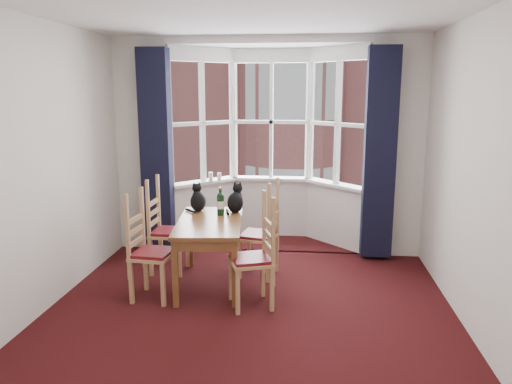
# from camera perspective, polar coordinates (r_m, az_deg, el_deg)

# --- Properties ---
(floor) EXTENTS (4.50, 4.50, 0.00)m
(floor) POSITION_cam_1_polar(r_m,az_deg,el_deg) (4.74, -1.23, -15.18)
(floor) COLOR black
(floor) RESTS_ON ground
(ceiling) EXTENTS (4.50, 4.50, 0.00)m
(ceiling) POSITION_cam_1_polar(r_m,az_deg,el_deg) (4.28, -1.40, 20.56)
(ceiling) COLOR white
(ceiling) RESTS_ON floor
(wall_left) EXTENTS (0.00, 4.50, 4.50)m
(wall_left) POSITION_cam_1_polar(r_m,az_deg,el_deg) (4.96, -24.91, 2.00)
(wall_left) COLOR silver
(wall_left) RESTS_ON floor
(wall_right) EXTENTS (0.00, 4.50, 4.50)m
(wall_right) POSITION_cam_1_polar(r_m,az_deg,el_deg) (4.50, 24.86, 1.12)
(wall_right) COLOR silver
(wall_right) RESTS_ON floor
(wall_near) EXTENTS (4.00, 0.00, 4.00)m
(wall_near) POSITION_cam_1_polar(r_m,az_deg,el_deg) (2.15, -9.09, -8.66)
(wall_near) COLOR silver
(wall_near) RESTS_ON floor
(wall_back_pier_left) EXTENTS (0.70, 0.12, 2.80)m
(wall_back_pier_left) POSITION_cam_1_polar(r_m,az_deg,el_deg) (6.84, -12.73, 5.20)
(wall_back_pier_left) COLOR silver
(wall_back_pier_left) RESTS_ON floor
(wall_back_pier_right) EXTENTS (0.70, 0.12, 2.80)m
(wall_back_pier_right) POSITION_cam_1_polar(r_m,az_deg,el_deg) (6.58, 15.76, 4.79)
(wall_back_pier_right) COLOR silver
(wall_back_pier_right) RESTS_ON floor
(bay_window) EXTENTS (2.76, 0.94, 2.80)m
(bay_window) POSITION_cam_1_polar(r_m,az_deg,el_deg) (7.00, 1.58, 5.62)
(bay_window) COLOR white
(bay_window) RESTS_ON floor
(curtain_left) EXTENTS (0.38, 0.22, 2.60)m
(curtain_left) POSITION_cam_1_polar(r_m,az_deg,el_deg) (6.61, -11.31, 4.60)
(curtain_left) COLOR black
(curtain_left) RESTS_ON floor
(curtain_right) EXTENTS (0.38, 0.22, 2.60)m
(curtain_right) POSITION_cam_1_polar(r_m,az_deg,el_deg) (6.37, 13.96, 4.22)
(curtain_right) COLOR black
(curtain_right) RESTS_ON floor
(dining_table) EXTENTS (0.82, 1.35, 0.73)m
(dining_table) POSITION_cam_1_polar(r_m,az_deg,el_deg) (5.49, -5.31, -4.29)
(dining_table) COLOR brown
(dining_table) RESTS_ON floor
(chair_left_near) EXTENTS (0.44, 0.46, 0.92)m
(chair_left_near) POSITION_cam_1_polar(r_m,az_deg,el_deg) (5.30, -12.60, -6.94)
(chair_left_near) COLOR tan
(chair_left_near) RESTS_ON floor
(chair_left_far) EXTENTS (0.41, 0.43, 0.92)m
(chair_left_far) POSITION_cam_1_polar(r_m,az_deg,el_deg) (6.02, -10.73, -4.61)
(chair_left_far) COLOR tan
(chair_left_far) RESTS_ON floor
(chair_right_near) EXTENTS (0.52, 0.53, 0.92)m
(chair_right_near) POSITION_cam_1_polar(r_m,az_deg,el_deg) (5.01, 0.43, -7.76)
(chair_right_near) COLOR tan
(chair_right_near) RESTS_ON floor
(chair_right_far) EXTENTS (0.47, 0.49, 0.92)m
(chair_right_far) POSITION_cam_1_polar(r_m,az_deg,el_deg) (5.76, 1.14, -5.15)
(chair_right_far) COLOR tan
(chair_right_far) RESTS_ON floor
(cat_left) EXTENTS (0.25, 0.29, 0.34)m
(cat_left) POSITION_cam_1_polar(r_m,az_deg,el_deg) (5.89, -6.66, -0.90)
(cat_left) COLOR black
(cat_left) RESTS_ON dining_table
(cat_right) EXTENTS (0.23, 0.29, 0.36)m
(cat_right) POSITION_cam_1_polar(r_m,az_deg,el_deg) (5.79, -2.35, -1.00)
(cat_right) COLOR black
(cat_right) RESTS_ON dining_table
(wine_bottle) EXTENTS (0.08, 0.08, 0.32)m
(wine_bottle) POSITION_cam_1_polar(r_m,az_deg,el_deg) (5.66, -4.08, -1.26)
(wine_bottle) COLOR black
(wine_bottle) RESTS_ON dining_table
(candle_tall) EXTENTS (0.06, 0.06, 0.12)m
(candle_tall) POSITION_cam_1_polar(r_m,az_deg,el_deg) (7.03, -5.20, 1.75)
(candle_tall) COLOR white
(candle_tall) RESTS_ON bay_window
(candle_short) EXTENTS (0.06, 0.06, 0.11)m
(candle_short) POSITION_cam_1_polar(r_m,az_deg,el_deg) (7.04, -4.21, 1.74)
(candle_short) COLOR white
(candle_short) RESTS_ON bay_window
(street) EXTENTS (80.00, 80.00, 0.00)m
(street) POSITION_cam_1_polar(r_m,az_deg,el_deg) (37.34, 5.07, -0.94)
(street) COLOR #333335
(street) RESTS_ON ground
(tenement_building) EXTENTS (18.40, 7.80, 15.20)m
(tenement_building) POSITION_cam_1_polar(r_m,az_deg,el_deg) (18.22, 4.41, 9.96)
(tenement_building) COLOR #A25853
(tenement_building) RESTS_ON street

